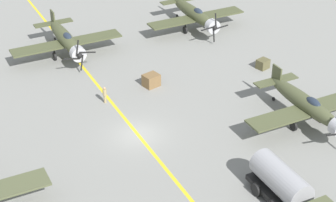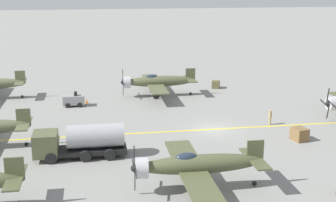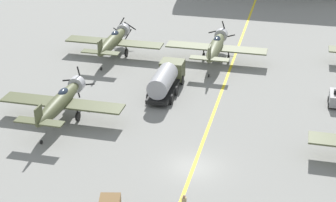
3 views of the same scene
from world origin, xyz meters
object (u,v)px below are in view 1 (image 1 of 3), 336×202
airplane_near_center (66,39)px  ground_crew_walking (105,94)px  supply_crate_outboard (263,64)px  fuel_tanker (292,194)px  supply_crate_mid_lane (151,80)px  airplane_near_left (195,14)px  airplane_mid_left (307,105)px

airplane_near_center → ground_crew_walking: (-0.08, 11.14, -1.10)m
supply_crate_outboard → fuel_tanker: bearing=59.9°
supply_crate_mid_lane → airplane_near_left: bearing=-136.4°
fuel_tanker → ground_crew_walking: (6.26, -19.97, -0.59)m
airplane_near_center → airplane_near_left: bearing=-176.1°
airplane_near_left → supply_crate_mid_lane: bearing=37.5°
airplane_mid_left → supply_crate_mid_lane: 15.43m
fuel_tanker → supply_crate_outboard: 22.07m
fuel_tanker → supply_crate_mid_lane: (1.00, -20.93, -0.89)m
airplane_mid_left → ground_crew_walking: (14.39, -11.41, -1.10)m
airplane_mid_left → ground_crew_walking: 18.39m
airplane_near_center → supply_crate_outboard: airplane_near_center is taller
airplane_mid_left → airplane_near_left: (-1.40, -22.40, 0.00)m
ground_crew_walking → supply_crate_mid_lane: ground_crew_walking is taller
airplane_near_left → supply_crate_outboard: size_ratio=9.92×
airplane_near_center → airplane_near_left: size_ratio=1.00×
fuel_tanker → supply_crate_outboard: size_ratio=6.62×
supply_crate_outboard → airplane_near_center: bearing=-34.7°
airplane_near_left → supply_crate_outboard: 12.07m
fuel_tanker → airplane_near_left: bearing=-107.1°
airplane_near_center → airplane_mid_left: (-14.46, 22.55, -0.00)m
airplane_mid_left → supply_crate_mid_lane: (9.12, -12.37, -1.39)m
ground_crew_walking → supply_crate_mid_lane: 5.36m
airplane_near_left → ground_crew_walking: (15.78, 10.99, -1.10)m
ground_crew_walking → supply_crate_outboard: ground_crew_walking is taller
airplane_near_center → supply_crate_mid_lane: (-5.34, 10.18, -1.39)m
airplane_near_center → airplane_near_left: (-15.86, 0.14, -0.00)m
ground_crew_walking → supply_crate_outboard: bearing=177.1°
airplane_mid_left → supply_crate_mid_lane: airplane_mid_left is taller
airplane_near_left → fuel_tanker: airplane_near_left is taller
airplane_near_center → fuel_tanker: 31.75m
airplane_near_center → supply_crate_outboard: 21.20m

